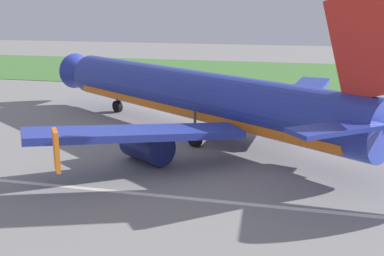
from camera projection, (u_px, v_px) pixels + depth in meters
The scene contains 3 objects.
grass_strip at pixel (272, 73), 68.33m from camera, with size 220.00×28.00×0.06m, color #477A38.
apron_stripe at pixel (207, 200), 23.95m from camera, with size 120.00×0.36×0.01m, color silver.
airplane at pixel (203, 98), 34.83m from camera, with size 33.22×28.14×11.34m.
Camera 1 is at (4.40, -10.20, 9.78)m, focal length 43.30 mm.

